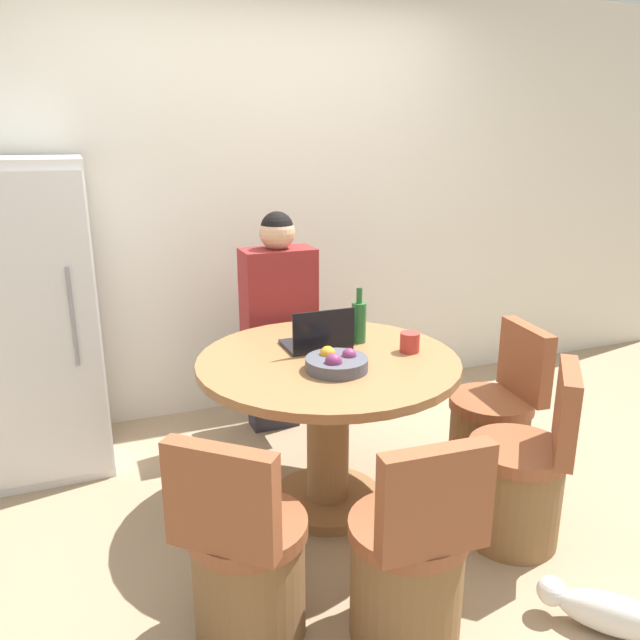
{
  "coord_description": "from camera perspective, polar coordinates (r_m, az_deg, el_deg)",
  "views": [
    {
      "loc": [
        -1.08,
        -2.23,
        1.72
      ],
      "look_at": [
        -0.08,
        0.3,
        0.9
      ],
      "focal_mm": 35.0,
      "sensor_mm": 36.0,
      "label": 1
    }
  ],
  "objects": [
    {
      "name": "bottle",
      "position": [
        2.99,
        3.57,
        -0.09
      ],
      "size": [
        0.07,
        0.07,
        0.27
      ],
      "color": "#23602D",
      "rests_on": "dining_table"
    },
    {
      "name": "laptop",
      "position": [
        2.92,
        -0.18,
        -1.82
      ],
      "size": [
        0.3,
        0.22,
        0.2
      ],
      "rotation": [
        0.0,
        0.0,
        3.14
      ],
      "color": "#232328",
      "rests_on": "dining_table"
    },
    {
      "name": "dining_table",
      "position": [
        2.89,
        0.74,
        -7.54
      ],
      "size": [
        1.18,
        1.18,
        0.75
      ],
      "color": "olive",
      "rests_on": "ground_plane"
    },
    {
      "name": "refrigerator",
      "position": [
        3.51,
        -24.55,
        0.08
      ],
      "size": [
        0.6,
        0.66,
        1.61
      ],
      "color": "white",
      "rests_on": "ground_plane"
    },
    {
      "name": "wall_back",
      "position": [
        3.93,
        -5.58,
        10.56
      ],
      "size": [
        7.0,
        0.06,
        2.6
      ],
      "color": "silver",
      "rests_on": "ground_plane"
    },
    {
      "name": "person_seated",
      "position": [
        3.55,
        -4.0,
        0.27
      ],
      "size": [
        0.4,
        0.37,
        1.32
      ],
      "rotation": [
        0.0,
        0.0,
        3.14
      ],
      "color": "#2D2D38",
      "rests_on": "ground_plane"
    },
    {
      "name": "chair_near_right_corner",
      "position": [
        2.9,
        17.83,
        -13.98
      ],
      "size": [
        0.48,
        0.48,
        0.82
      ],
      "rotation": [
        0.0,
        0.0,
        -2.27
      ],
      "color": "brown",
      "rests_on": "ground_plane"
    },
    {
      "name": "coffee_cup",
      "position": [
        2.9,
        8.21,
        -2.03
      ],
      "size": [
        0.09,
        0.09,
        0.09
      ],
      "color": "#B2332D",
      "rests_on": "dining_table"
    },
    {
      "name": "cat",
      "position": [
        2.66,
        24.8,
        -23.07
      ],
      "size": [
        0.4,
        0.41,
        0.16
      ],
      "rotation": [
        0.0,
        0.0,
        2.33
      ],
      "color": "white",
      "rests_on": "ground_plane"
    },
    {
      "name": "chair_right_side",
      "position": [
        3.32,
        15.51,
        -9.65
      ],
      "size": [
        0.43,
        0.42,
        0.82
      ],
      "rotation": [
        0.0,
        0.0,
        -1.68
      ],
      "color": "brown",
      "rests_on": "ground_plane"
    },
    {
      "name": "fruit_bowl",
      "position": [
        2.65,
        1.52,
        -3.93
      ],
      "size": [
        0.27,
        0.27,
        0.1
      ],
      "color": "#4C4C56",
      "rests_on": "dining_table"
    },
    {
      "name": "chair_near_camera",
      "position": [
        2.33,
        8.17,
        -21.62
      ],
      "size": [
        0.42,
        0.42,
        0.82
      ],
      "rotation": [
        0.0,
        0.0,
        3.08
      ],
      "color": "brown",
      "rests_on": "ground_plane"
    },
    {
      "name": "chair_near_left_corner",
      "position": [
        2.33,
        -6.75,
        -21.58
      ],
      "size": [
        0.48,
        0.48,
        0.82
      ],
      "rotation": [
        0.0,
        0.0,
        2.42
      ],
      "color": "brown",
      "rests_on": "ground_plane"
    },
    {
      "name": "ground_plane",
      "position": [
        3.02,
        3.65,
        -18.0
      ],
      "size": [
        12.0,
        12.0,
        0.0
      ],
      "primitive_type": "plane",
      "color": "#9E8466"
    }
  ]
}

